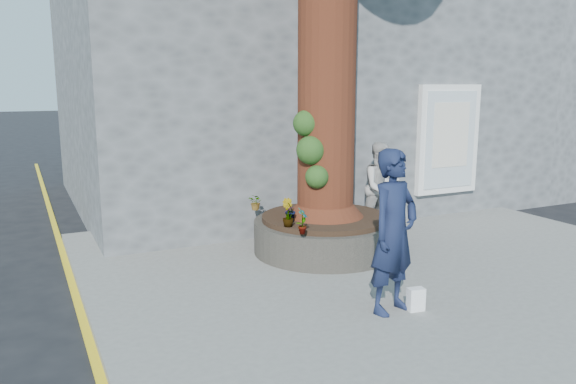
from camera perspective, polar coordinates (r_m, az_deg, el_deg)
name	(u,v)px	position (r m, az deg, el deg)	size (l,w,h in m)	color
ground	(347,310)	(7.28, 6.03, -11.82)	(120.00, 120.00, 0.00)	black
pavement	(396,266)	(8.84, 10.95, -7.41)	(9.00, 8.00, 0.12)	slate
yellow_line	(84,324)	(7.27, -20.03, -12.47)	(0.10, 30.00, 0.01)	yellow
stone_shop	(283,70)	(14.25, -0.54, 12.32)	(10.30, 8.30, 6.30)	#505355
neighbour_shop	(516,78)	(19.09, 22.13, 10.70)	(6.00, 8.00, 6.00)	#505355
planter	(325,234)	(9.17, 3.75, -4.26)	(2.30, 2.30, 0.60)	black
man	(394,232)	(6.72, 10.71, -4.00)	(0.72, 0.47, 1.96)	#141C37
woman	(382,188)	(10.34, 9.48, 0.43)	(0.81, 0.63, 1.67)	#B7B3AF
shopping_bag	(416,299)	(7.04, 12.86, -10.58)	(0.20, 0.12, 0.28)	white
plant_a	(302,221)	(7.93, 1.47, -2.94)	(0.20, 0.14, 0.38)	gray
plant_b	(289,210)	(8.62, 0.10, -1.86)	(0.20, 0.19, 0.37)	gray
plant_c	(288,217)	(8.34, 0.02, -2.52)	(0.17, 0.17, 0.30)	gray
plant_d	(256,202)	(9.44, -3.26, -1.04)	(0.24, 0.22, 0.27)	gray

